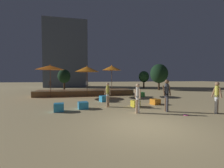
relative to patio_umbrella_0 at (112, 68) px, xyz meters
name	(u,v)px	position (x,y,z in m)	size (l,w,h in m)	color
ground_plane	(146,127)	(-0.76, -10.00, -2.96)	(120.00, 120.00, 0.00)	tan
wooden_deck	(85,92)	(-2.71, 1.48, -2.68)	(10.44, 2.65, 0.64)	brown
patio_umbrella_0	(112,68)	(0.00, 0.00, 0.00)	(2.03, 2.03, 3.29)	brown
patio_umbrella_1	(50,67)	(-6.13, 0.06, -0.03)	(2.69, 2.69, 3.22)	brown
patio_umbrella_2	(87,69)	(-2.59, 0.01, -0.14)	(2.40, 2.40, 3.18)	brown
cube_seat_0	(155,102)	(2.04, -5.56, -2.77)	(0.69, 0.69, 0.39)	orange
cube_seat_1	(141,94)	(2.83, -1.24, -2.74)	(0.57, 0.57, 0.46)	#4CC651
cube_seat_2	(104,99)	(-1.40, -3.48, -2.73)	(0.78, 0.78, 0.47)	#2D9EDB
cube_seat_3	(83,105)	(-3.16, -5.96, -2.75)	(0.67, 0.67, 0.43)	#2D9EDB
cube_seat_4	(135,104)	(0.31, -6.06, -2.75)	(0.60, 0.60, 0.42)	yellow
cube_seat_5	(59,107)	(-4.54, -6.45, -2.72)	(0.60, 0.60, 0.48)	#2D9EDB
person_0	(217,96)	(3.97, -8.78, -2.02)	(0.30, 0.51, 1.73)	white
person_1	(138,97)	(-0.23, -7.78, -2.09)	(0.28, 0.41, 1.64)	white
person_2	(167,94)	(1.52, -7.83, -1.93)	(0.53, 0.31, 1.85)	brown
person_3	(108,94)	(-1.53, -5.73, -2.10)	(0.42, 0.37, 1.62)	tan
bistro_chair_0	(50,85)	(-6.45, 1.91, -1.78)	(0.48, 0.48, 0.90)	#47474C
bistro_chair_1	(87,84)	(-2.45, 2.15, -1.78)	(0.48, 0.48, 0.90)	#2D3338
frisbee_disc	(186,115)	(2.02, -8.81, -2.95)	(0.27, 0.27, 0.03)	#E54C99
background_tree_0	(64,76)	(-5.61, 8.23, -0.82)	(1.89, 1.89, 3.20)	#3D2B1C
background_tree_1	(144,77)	(8.10, 9.76, -0.88)	(1.85, 1.85, 3.12)	#3D2B1C
background_tree_2	(159,74)	(8.69, 5.54, -0.41)	(2.67, 2.67, 4.03)	#3D2B1C
distant_building	(66,54)	(-5.89, 16.92, 3.74)	(8.42, 4.23, 13.40)	#4C5666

